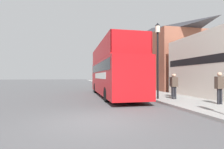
{
  "coord_description": "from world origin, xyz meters",
  "views": [
    {
      "loc": [
        -0.63,
        -6.42,
        1.67
      ],
      "look_at": [
        2.67,
        8.67,
        1.83
      ],
      "focal_mm": 28.0,
      "sensor_mm": 36.0,
      "label": 1
    }
  ],
  "objects": [
    {
      "name": "lamp_post_second",
      "position": [
        5.1,
        12.66,
        3.4
      ],
      "size": [
        0.35,
        0.35,
        4.73
      ],
      "color": "black",
      "rests_on": "sidewalk"
    },
    {
      "name": "pedestrian_nearest",
      "position": [
        7.18,
        1.68,
        1.2
      ],
      "size": [
        0.46,
        0.25,
        1.76
      ],
      "color": "#232328",
      "rests_on": "sidewalk"
    },
    {
      "name": "tour_bus",
      "position": [
        2.6,
        7.98,
        1.88
      ],
      "size": [
        2.59,
        10.67,
        4.28
      ],
      "rotation": [
        0.0,
        0.0,
        -0.01
      ],
      "color": "red",
      "rests_on": "ground_plane"
    },
    {
      "name": "lamp_post_nearest",
      "position": [
        4.99,
        4.59,
        3.7
      ],
      "size": [
        0.35,
        0.35,
        5.22
      ],
      "color": "black",
      "rests_on": "sidewalk"
    },
    {
      "name": "pedestrian_third",
      "position": [
        6.63,
        5.38,
        1.17
      ],
      "size": [
        0.45,
        0.25,
        1.71
      ],
      "color": "#232328",
      "rests_on": "sidewalk"
    },
    {
      "name": "sidewalk",
      "position": [
        6.3,
        18.0,
        0.07
      ],
      "size": [
        3.53,
        108.0,
        0.14
      ],
      "color": "gray",
      "rests_on": "ground_plane"
    },
    {
      "name": "brick_terrace_rear",
      "position": [
        11.07,
        18.37,
        4.55
      ],
      "size": [
        6.0,
        18.3,
        9.1
      ],
      "color": "#935642",
      "rests_on": "ground_plane"
    },
    {
      "name": "pedestrian_second",
      "position": [
        5.98,
        4.18,
        1.17
      ],
      "size": [
        0.45,
        0.25,
        1.71
      ],
      "color": "#232328",
      "rests_on": "sidewalk"
    },
    {
      "name": "parked_car_ahead_of_bus",
      "position": [
        3.39,
        15.23,
        0.73
      ],
      "size": [
        1.99,
        4.24,
        1.57
      ],
      "rotation": [
        0.0,
        0.0,
        -0.04
      ],
      "color": "maroon",
      "rests_on": "ground_plane"
    },
    {
      "name": "lamp_post_third",
      "position": [
        4.98,
        20.72,
        3.18
      ],
      "size": [
        0.35,
        0.35,
        4.37
      ],
      "color": "black",
      "rests_on": "sidewalk"
    },
    {
      "name": "ground_plane",
      "position": [
        0.0,
        21.0,
        0.0
      ],
      "size": [
        144.0,
        144.0,
        0.0
      ],
      "primitive_type": "plane",
      "color": "#4C4C4F"
    }
  ]
}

